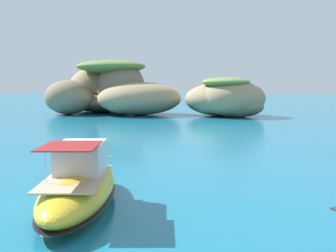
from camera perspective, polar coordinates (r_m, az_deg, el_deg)
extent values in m
ellipsoid|color=#756651|center=(74.40, -6.47, 5.25)|extent=(11.86, 13.57, 9.15)
ellipsoid|color=#9E8966|center=(80.93, -9.18, 5.09)|extent=(16.36, 16.42, 8.66)
ellipsoid|color=#9E8966|center=(70.30, -3.86, 3.76)|extent=(18.21, 17.30, 5.53)
ellipsoid|color=#756651|center=(79.62, -9.29, 3.31)|extent=(20.55, 20.20, 3.75)
ellipsoid|color=#84755B|center=(73.72, -13.45, 3.85)|extent=(11.24, 11.25, 5.88)
ellipsoid|color=olive|center=(74.84, -7.82, 8.07)|extent=(12.24, 11.13, 2.30)
ellipsoid|color=#9E8966|center=(69.34, 7.09, 3.66)|extent=(15.44, 15.31, 5.44)
ellipsoid|color=#9E8966|center=(67.33, 8.84, 3.76)|extent=(13.07, 12.25, 5.89)
ellipsoid|color=#84755B|center=(66.29, 9.96, 2.96)|extent=(6.74, 7.40, 4.16)
ellipsoid|color=#84755B|center=(67.14, 9.75, 2.71)|extent=(9.91, 9.12, 3.47)
ellipsoid|color=olive|center=(66.92, 7.90, 5.98)|extent=(7.62, 6.93, 1.54)
ellipsoid|color=yellow|center=(18.70, -12.01, -8.49)|extent=(4.38, 9.65, 1.58)
ellipsoid|color=black|center=(18.79, -11.99, -9.54)|extent=(4.47, 9.84, 0.19)
cube|color=#C6B793|center=(17.88, -12.51, -6.95)|extent=(3.23, 5.45, 0.06)
cube|color=silver|center=(18.87, -11.81, -4.16)|extent=(2.38, 2.91, 1.30)
cube|color=#2D4756|center=(20.12, -11.08, -3.14)|extent=(1.84, 0.61, 0.69)
cylinder|color=silver|center=(22.01, -10.16, -4.01)|extent=(1.93, 0.38, 0.04)
cube|color=maroon|center=(16.72, -13.29, -2.68)|extent=(2.63, 3.13, 0.04)
cylinder|color=silver|center=(17.09, -16.44, -5.11)|extent=(0.03, 0.03, 1.49)
cylinder|color=silver|center=(16.65, -9.94, -5.24)|extent=(0.03, 0.03, 1.49)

